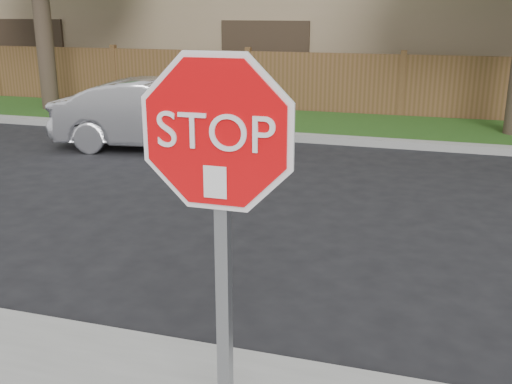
% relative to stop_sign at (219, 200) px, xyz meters
% --- Properties ---
extents(ground, '(90.00, 90.00, 0.00)m').
position_rel_stop_sign_xyz_m(ground, '(-0.01, 1.48, -1.83)').
color(ground, black).
rests_on(ground, ground).
extents(far_curb, '(70.00, 0.30, 0.15)m').
position_rel_stop_sign_xyz_m(far_curb, '(-0.01, 9.63, -1.75)').
color(far_curb, gray).
rests_on(far_curb, ground).
extents(grass_strip, '(70.00, 3.00, 0.12)m').
position_rel_stop_sign_xyz_m(grass_strip, '(-0.01, 11.28, -1.77)').
color(grass_strip, '#1E4714').
rests_on(grass_strip, ground).
extents(fence, '(70.00, 0.12, 1.60)m').
position_rel_stop_sign_xyz_m(fence, '(-0.01, 12.88, -1.03)').
color(fence, brown).
rests_on(fence, ground).
extents(stop_sign, '(1.01, 0.13, 2.55)m').
position_rel_stop_sign_xyz_m(stop_sign, '(0.00, 0.00, 0.00)').
color(stop_sign, gray).
rests_on(stop_sign, sidewalk_near).
extents(sedan_left, '(4.27, 2.06, 1.35)m').
position_rel_stop_sign_xyz_m(sedan_left, '(-4.29, 8.13, -1.15)').
color(sedan_left, silver).
rests_on(sedan_left, ground).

